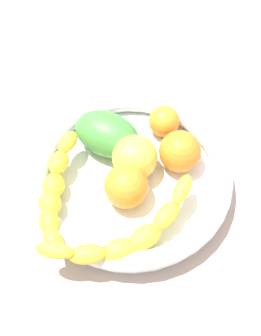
{
  "coord_description": "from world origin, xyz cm",
  "views": [
    {
      "loc": [
        -8.28,
        -34.53,
        63.67
      ],
      "look_at": [
        0.0,
        0.0,
        8.35
      ],
      "focal_mm": 45.74,
      "sensor_mm": 36.0,
      "label": 1
    }
  ],
  "objects_px": {
    "fruit_bowl": "(130,177)",
    "apple_yellow": "(135,158)",
    "mango_green": "(107,134)",
    "orange_mid_right": "(164,121)",
    "orange_front": "(180,151)",
    "banana_draped_right": "(54,191)",
    "banana_draped_left": "(128,235)",
    "orange_mid_left": "(126,186)"
  },
  "relations": [
    {
      "from": "banana_draped_left",
      "to": "mango_green",
      "type": "distance_m",
      "value": 0.18
    },
    {
      "from": "banana_draped_left",
      "to": "apple_yellow",
      "type": "relative_size",
      "value": 3.45
    },
    {
      "from": "orange_mid_right",
      "to": "banana_draped_right",
      "type": "bearing_deg",
      "value": -154.46
    },
    {
      "from": "orange_front",
      "to": "orange_mid_right",
      "type": "height_order",
      "value": "orange_front"
    },
    {
      "from": "orange_mid_right",
      "to": "mango_green",
      "type": "xyz_separation_m",
      "value": [
        -0.1,
        -0.01,
        0.01
      ]
    },
    {
      "from": "fruit_bowl",
      "to": "mango_green",
      "type": "height_order",
      "value": "mango_green"
    },
    {
      "from": "banana_draped_right",
      "to": "mango_green",
      "type": "xyz_separation_m",
      "value": [
        0.1,
        0.08,
        0.0
      ]
    },
    {
      "from": "fruit_bowl",
      "to": "orange_mid_right",
      "type": "relative_size",
      "value": 6.1
    },
    {
      "from": "orange_mid_left",
      "to": "banana_draped_right",
      "type": "bearing_deg",
      "value": 170.51
    },
    {
      "from": "banana_draped_left",
      "to": "mango_green",
      "type": "relative_size",
      "value": 2.22
    },
    {
      "from": "banana_draped_left",
      "to": "orange_mid_right",
      "type": "xyz_separation_m",
      "value": [
        0.11,
        0.19,
        -0.01
      ]
    },
    {
      "from": "banana_draped_left",
      "to": "orange_front",
      "type": "distance_m",
      "value": 0.16
    },
    {
      "from": "orange_front",
      "to": "orange_mid_left",
      "type": "bearing_deg",
      "value": -156.44
    },
    {
      "from": "orange_front",
      "to": "mango_green",
      "type": "distance_m",
      "value": 0.12
    },
    {
      "from": "apple_yellow",
      "to": "mango_green",
      "type": "distance_m",
      "value": 0.06
    },
    {
      "from": "orange_mid_right",
      "to": "apple_yellow",
      "type": "relative_size",
      "value": 0.73
    },
    {
      "from": "orange_mid_left",
      "to": "orange_mid_right",
      "type": "distance_m",
      "value": 0.14
    },
    {
      "from": "orange_front",
      "to": "mango_green",
      "type": "bearing_deg",
      "value": 150.18
    },
    {
      "from": "fruit_bowl",
      "to": "orange_front",
      "type": "xyz_separation_m",
      "value": [
        0.08,
        0.01,
        0.03
      ]
    },
    {
      "from": "banana_draped_left",
      "to": "orange_mid_left",
      "type": "bearing_deg",
      "value": 78.82
    },
    {
      "from": "banana_draped_left",
      "to": "banana_draped_right",
      "type": "distance_m",
      "value": 0.13
    },
    {
      "from": "banana_draped_right",
      "to": "apple_yellow",
      "type": "bearing_deg",
      "value": 12.21
    },
    {
      "from": "banana_draped_right",
      "to": "apple_yellow",
      "type": "relative_size",
      "value": 2.83
    },
    {
      "from": "orange_mid_left",
      "to": "mango_green",
      "type": "xyz_separation_m",
      "value": [
        -0.01,
        0.1,
        -0.0
      ]
    },
    {
      "from": "orange_mid_right",
      "to": "fruit_bowl",
      "type": "bearing_deg",
      "value": -134.12
    },
    {
      "from": "orange_mid_right",
      "to": "apple_yellow",
      "type": "xyz_separation_m",
      "value": [
        -0.07,
        -0.07,
        0.01
      ]
    },
    {
      "from": "apple_yellow",
      "to": "orange_front",
      "type": "bearing_deg",
      "value": -2.88
    },
    {
      "from": "orange_mid_right",
      "to": "apple_yellow",
      "type": "height_order",
      "value": "apple_yellow"
    },
    {
      "from": "banana_draped_right",
      "to": "orange_mid_right",
      "type": "relative_size",
      "value": 3.86
    },
    {
      "from": "banana_draped_right",
      "to": "orange_mid_left",
      "type": "height_order",
      "value": "orange_mid_left"
    },
    {
      "from": "orange_front",
      "to": "mango_green",
      "type": "relative_size",
      "value": 0.6
    },
    {
      "from": "fruit_bowl",
      "to": "banana_draped_right",
      "type": "relative_size",
      "value": 1.58
    },
    {
      "from": "fruit_bowl",
      "to": "mango_green",
      "type": "xyz_separation_m",
      "value": [
        -0.02,
        0.07,
        0.03
      ]
    },
    {
      "from": "orange_mid_left",
      "to": "orange_front",
      "type": "bearing_deg",
      "value": 23.56
    },
    {
      "from": "orange_mid_left",
      "to": "mango_green",
      "type": "height_order",
      "value": "same"
    },
    {
      "from": "banana_draped_right",
      "to": "orange_front",
      "type": "distance_m",
      "value": 0.2
    },
    {
      "from": "fruit_bowl",
      "to": "apple_yellow",
      "type": "relative_size",
      "value": 4.47
    },
    {
      "from": "fruit_bowl",
      "to": "orange_front",
      "type": "bearing_deg",
      "value": 6.81
    },
    {
      "from": "fruit_bowl",
      "to": "apple_yellow",
      "type": "height_order",
      "value": "apple_yellow"
    },
    {
      "from": "fruit_bowl",
      "to": "orange_mid_left",
      "type": "height_order",
      "value": "orange_mid_left"
    },
    {
      "from": "banana_draped_right",
      "to": "fruit_bowl",
      "type": "bearing_deg",
      "value": 6.97
    },
    {
      "from": "mango_green",
      "to": "orange_mid_right",
      "type": "bearing_deg",
      "value": 5.58
    }
  ]
}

